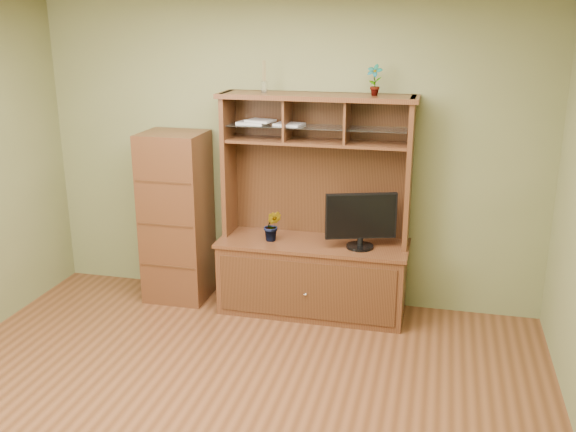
% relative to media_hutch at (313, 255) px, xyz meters
% --- Properties ---
extents(room, '(4.54, 4.04, 2.74)m').
position_rel_media_hutch_xyz_m(room, '(-0.29, -1.73, 0.83)').
color(room, '#512C17').
rests_on(room, ground).
extents(media_hutch, '(1.66, 0.61, 1.90)m').
position_rel_media_hutch_xyz_m(media_hutch, '(0.00, 0.00, 0.00)').
color(media_hutch, '#472214').
rests_on(media_hutch, room).
extents(monitor, '(0.58, 0.23, 0.47)m').
position_rel_media_hutch_xyz_m(monitor, '(0.41, -0.08, 0.38)').
color(monitor, black).
rests_on(monitor, media_hutch).
extents(orchid_plant, '(0.15, 0.13, 0.28)m').
position_rel_media_hutch_xyz_m(orchid_plant, '(-0.35, -0.08, 0.27)').
color(orchid_plant, '#3C6121').
rests_on(orchid_plant, media_hutch).
extents(top_plant, '(0.15, 0.12, 0.25)m').
position_rel_media_hutch_xyz_m(top_plant, '(0.46, 0.08, 1.50)').
color(top_plant, '#306322').
rests_on(top_plant, media_hutch).
extents(reed_diffuser, '(0.05, 0.05, 0.26)m').
position_rel_media_hutch_xyz_m(reed_diffuser, '(-0.45, 0.08, 1.48)').
color(reed_diffuser, silver).
rests_on(reed_diffuser, media_hutch).
extents(magazines, '(0.58, 0.22, 0.04)m').
position_rel_media_hutch_xyz_m(magazines, '(-0.43, 0.08, 1.13)').
color(magazines, silver).
rests_on(magazines, media_hutch).
extents(side_cabinet, '(0.55, 0.50, 1.54)m').
position_rel_media_hutch_xyz_m(side_cabinet, '(-1.27, 0.00, 0.25)').
color(side_cabinet, '#472214').
rests_on(side_cabinet, room).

